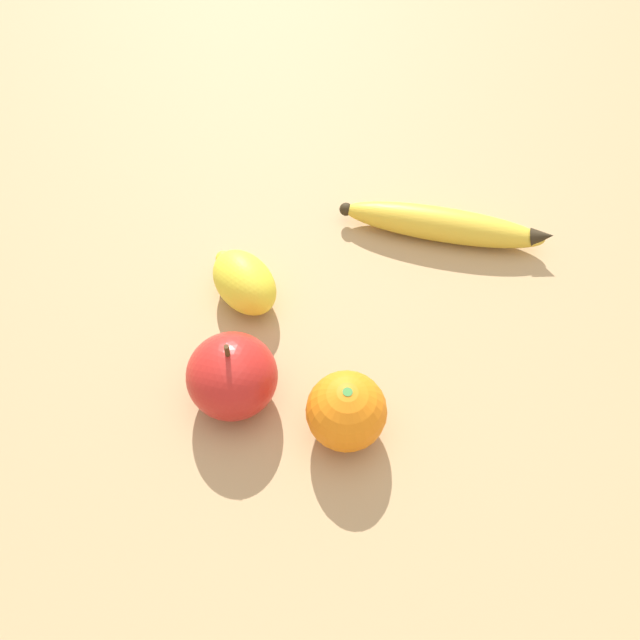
# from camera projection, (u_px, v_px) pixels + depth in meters

# --- Properties ---
(ground_plane) EXTENTS (3.00, 3.00, 0.00)m
(ground_plane) POSITION_uv_depth(u_px,v_px,m) (537.00, 349.00, 0.72)
(ground_plane) COLOR tan
(banana) EXTENTS (0.15, 0.20, 0.04)m
(banana) POSITION_uv_depth(u_px,v_px,m) (445.00, 225.00, 0.78)
(banana) COLOR gold
(banana) RESTS_ON ground_plane
(orange) EXTENTS (0.07, 0.07, 0.07)m
(orange) POSITION_uv_depth(u_px,v_px,m) (346.00, 411.00, 0.64)
(orange) COLOR orange
(orange) RESTS_ON ground_plane
(apple) EXTENTS (0.08, 0.08, 0.09)m
(apple) POSITION_uv_depth(u_px,v_px,m) (232.00, 376.00, 0.66)
(apple) COLOR red
(apple) RESTS_ON ground_plane
(lemon) EXTENTS (0.06, 0.09, 0.05)m
(lemon) POSITION_uv_depth(u_px,v_px,m) (244.00, 282.00, 0.73)
(lemon) COLOR yellow
(lemon) RESTS_ON ground_plane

